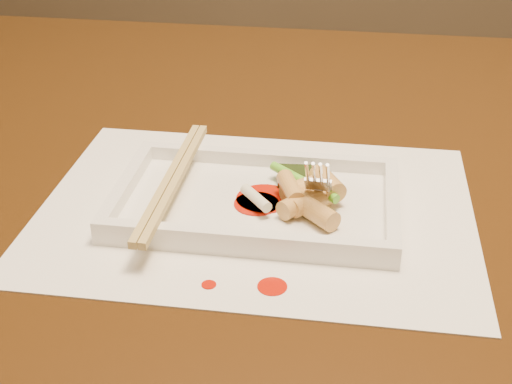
# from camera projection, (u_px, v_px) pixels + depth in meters

# --- Properties ---
(table) EXTENTS (1.40, 0.90, 0.75)m
(table) POSITION_uv_depth(u_px,v_px,m) (248.00, 233.00, 0.81)
(table) COLOR black
(table) RESTS_ON ground
(placemat) EXTENTS (0.40, 0.30, 0.00)m
(placemat) POSITION_uv_depth(u_px,v_px,m) (256.00, 209.00, 0.66)
(placemat) COLOR white
(placemat) RESTS_ON table
(sauce_splatter_a) EXTENTS (0.02, 0.02, 0.00)m
(sauce_splatter_a) POSITION_uv_depth(u_px,v_px,m) (272.00, 286.00, 0.56)
(sauce_splatter_a) COLOR #BC1605
(sauce_splatter_a) RESTS_ON placemat
(sauce_splatter_b) EXTENTS (0.01, 0.01, 0.00)m
(sauce_splatter_b) POSITION_uv_depth(u_px,v_px,m) (209.00, 285.00, 0.56)
(sauce_splatter_b) COLOR #BC1605
(sauce_splatter_b) RESTS_ON placemat
(plate_base) EXTENTS (0.26, 0.16, 0.01)m
(plate_base) POSITION_uv_depth(u_px,v_px,m) (256.00, 205.00, 0.66)
(plate_base) COLOR white
(plate_base) RESTS_ON placemat
(plate_rim_far) EXTENTS (0.26, 0.01, 0.01)m
(plate_rim_far) POSITION_uv_depth(u_px,v_px,m) (267.00, 158.00, 0.72)
(plate_rim_far) COLOR white
(plate_rim_far) RESTS_ON plate_base
(plate_rim_near) EXTENTS (0.26, 0.01, 0.01)m
(plate_rim_near) POSITION_uv_depth(u_px,v_px,m) (243.00, 239.00, 0.59)
(plate_rim_near) COLOR white
(plate_rim_near) RESTS_ON plate_base
(plate_rim_left) EXTENTS (0.01, 0.14, 0.01)m
(plate_rim_left) POSITION_uv_depth(u_px,v_px,m) (126.00, 185.00, 0.67)
(plate_rim_left) COLOR white
(plate_rim_left) RESTS_ON plate_base
(plate_rim_right) EXTENTS (0.01, 0.14, 0.01)m
(plate_rim_right) POSITION_uv_depth(u_px,v_px,m) (392.00, 205.00, 0.64)
(plate_rim_right) COLOR white
(plate_rim_right) RESTS_ON plate_base
(veg_piece) EXTENTS (0.04, 0.03, 0.01)m
(veg_piece) POSITION_uv_depth(u_px,v_px,m) (298.00, 176.00, 0.69)
(veg_piece) COLOR black
(veg_piece) RESTS_ON plate_base
(scallion_white) EXTENTS (0.03, 0.04, 0.01)m
(scallion_white) POSITION_uv_depth(u_px,v_px,m) (256.00, 198.00, 0.64)
(scallion_white) COLOR #EAEACC
(scallion_white) RESTS_ON plate_base
(scallion_green) EXTENTS (0.07, 0.06, 0.01)m
(scallion_green) POSITION_uv_depth(u_px,v_px,m) (304.00, 182.00, 0.66)
(scallion_green) COLOR #4BAF1C
(scallion_green) RESTS_ON plate_base
(chopstick_a) EXTENTS (0.01, 0.22, 0.01)m
(chopstick_a) POSITION_uv_depth(u_px,v_px,m) (169.00, 179.00, 0.66)
(chopstick_a) COLOR tan
(chopstick_a) RESTS_ON plate_rim_near
(chopstick_b) EXTENTS (0.01, 0.22, 0.01)m
(chopstick_b) POSITION_uv_depth(u_px,v_px,m) (177.00, 179.00, 0.66)
(chopstick_b) COLOR tan
(chopstick_b) RESTS_ON plate_rim_near
(fork) EXTENTS (0.09, 0.10, 0.14)m
(fork) POSITION_uv_depth(u_px,v_px,m) (337.00, 125.00, 0.63)
(fork) COLOR silver
(fork) RESTS_ON plate_base
(sauce_blob_0) EXTENTS (0.04, 0.04, 0.00)m
(sauce_blob_0) POSITION_uv_depth(u_px,v_px,m) (257.00, 204.00, 0.65)
(sauce_blob_0) COLOR #BC1605
(sauce_blob_0) RESTS_ON plate_base
(sauce_blob_1) EXTENTS (0.05, 0.05, 0.00)m
(sauce_blob_1) POSITION_uv_depth(u_px,v_px,m) (264.00, 199.00, 0.66)
(sauce_blob_1) COLOR #BC1605
(sauce_blob_1) RESTS_ON plate_base
(rice_cake_0) EXTENTS (0.04, 0.04, 0.02)m
(rice_cake_0) POSITION_uv_depth(u_px,v_px,m) (311.00, 202.00, 0.64)
(rice_cake_0) COLOR tan
(rice_cake_0) RESTS_ON plate_base
(rice_cake_1) EXTENTS (0.05, 0.05, 0.02)m
(rice_cake_1) POSITION_uv_depth(u_px,v_px,m) (307.00, 187.00, 0.66)
(rice_cake_1) COLOR tan
(rice_cake_1) RESTS_ON plate_base
(rice_cake_2) EXTENTS (0.03, 0.05, 0.02)m
(rice_cake_2) POSITION_uv_depth(u_px,v_px,m) (290.00, 188.00, 0.65)
(rice_cake_2) COLOR tan
(rice_cake_2) RESTS_ON plate_base
(rice_cake_3) EXTENTS (0.05, 0.05, 0.02)m
(rice_cake_3) POSITION_uv_depth(u_px,v_px,m) (315.00, 211.00, 0.62)
(rice_cake_3) COLOR tan
(rice_cake_3) RESTS_ON plate_base
(rice_cake_4) EXTENTS (0.04, 0.04, 0.02)m
(rice_cake_4) POSITION_uv_depth(u_px,v_px,m) (300.00, 203.00, 0.64)
(rice_cake_4) COLOR tan
(rice_cake_4) RESTS_ON plate_base
(rice_cake_5) EXTENTS (0.04, 0.04, 0.02)m
(rice_cake_5) POSITION_uv_depth(u_px,v_px,m) (327.00, 183.00, 0.66)
(rice_cake_5) COLOR tan
(rice_cake_5) RESTS_ON plate_base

